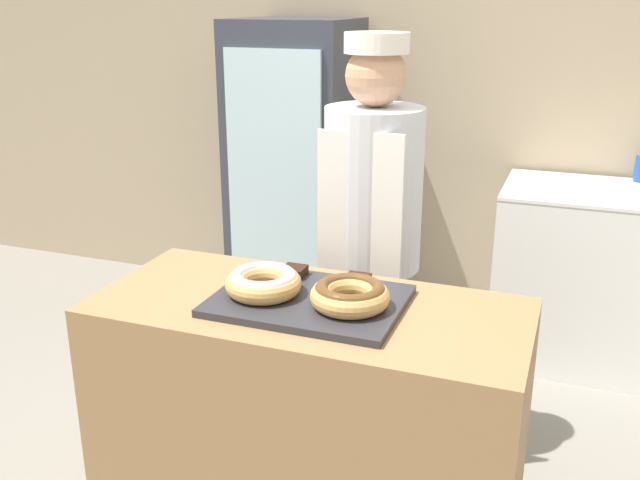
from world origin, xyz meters
name	(u,v)px	position (x,y,z in m)	size (l,w,h in m)	color
wall_back	(448,84)	(0.00, 2.13, 1.35)	(8.00, 0.06, 2.70)	tan
display_counter	(309,429)	(0.00, 0.00, 0.45)	(1.36, 0.61, 0.90)	#997047
serving_tray	(309,301)	(0.00, 0.00, 0.91)	(0.58, 0.43, 0.02)	#2D2D33
donut_light_glaze	(263,282)	(-0.14, -0.02, 0.97)	(0.24, 0.24, 0.08)	tan
donut_chocolate_glaze	(350,294)	(0.14, -0.02, 0.97)	(0.24, 0.24, 0.08)	tan
brownie_back_left	(294,271)	(-0.11, 0.15, 0.94)	(0.08, 0.08, 0.03)	black
brownie_back_right	(358,280)	(0.11, 0.15, 0.94)	(0.08, 0.08, 0.03)	black
baker_person	(371,247)	(0.03, 0.59, 0.90)	(0.37, 0.37, 1.69)	#4C4C51
beverage_fridge	(296,175)	(-0.77, 1.75, 0.85)	(0.65, 0.60, 1.70)	#333842
chest_freezer	(590,276)	(0.85, 1.75, 0.46)	(0.92, 0.63, 0.91)	white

